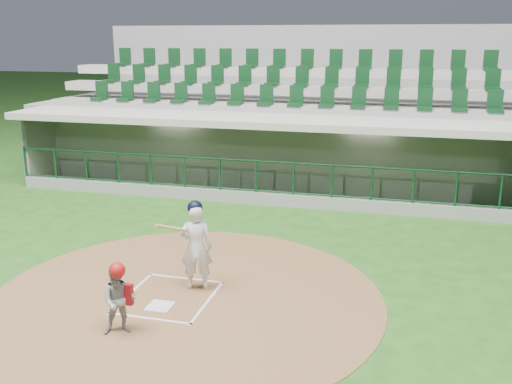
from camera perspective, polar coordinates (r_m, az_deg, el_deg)
ground at (r=10.95m, az=-8.08°, el=-9.76°), size 120.00×120.00×0.00m
dirt_circle at (r=10.68m, az=-6.99°, el=-10.37°), size 7.20×7.20×0.01m
home_plate at (r=10.37m, az=-9.60°, el=-11.20°), size 0.43×0.43×0.02m
batter_box_chalk at (r=10.70m, az=-8.71°, el=-10.32°), size 1.55×1.80×0.01m
dugout_structure at (r=17.77m, az=1.69°, el=3.43°), size 16.40×3.70×3.00m
seating_deck at (r=20.65m, az=3.53°, el=6.38°), size 17.00×6.72×5.15m
batter at (r=10.66m, az=-6.03°, el=-5.28°), size 0.88×0.91×1.73m
catcher at (r=9.42m, az=-13.52°, el=-10.30°), size 0.67×0.61×1.20m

